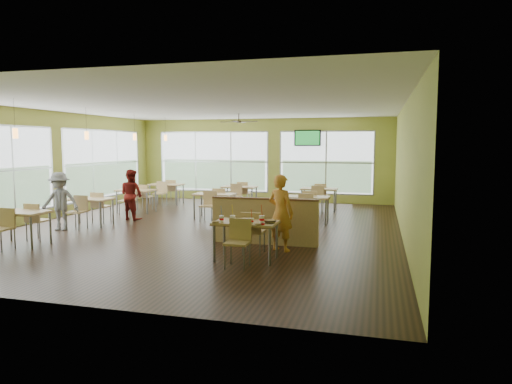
% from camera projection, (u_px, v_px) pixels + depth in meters
% --- Properties ---
extents(room, '(12.00, 12.04, 3.20)m').
position_uv_depth(room, '(205.00, 168.00, 11.99)').
color(room, black).
rests_on(room, ground).
extents(window_bays, '(9.24, 10.24, 2.38)m').
position_uv_depth(window_bays, '(166.00, 166.00, 15.65)').
color(window_bays, white).
rests_on(window_bays, room).
extents(main_table, '(1.22, 1.52, 0.87)m').
position_uv_depth(main_table, '(246.00, 228.00, 8.70)').
color(main_table, '#DAB575').
rests_on(main_table, floor).
extents(half_wall_divider, '(2.40, 0.14, 1.04)m').
position_uv_depth(half_wall_divider, '(264.00, 221.00, 10.10)').
color(half_wall_divider, '#DAB575').
rests_on(half_wall_divider, floor).
extents(dining_tables, '(6.92, 8.72, 0.87)m').
position_uv_depth(dining_tables, '(194.00, 196.00, 14.01)').
color(dining_tables, '#DAB575').
rests_on(dining_tables, floor).
extents(pendant_lights, '(0.11, 7.31, 0.86)m').
position_uv_depth(pendant_lights, '(111.00, 136.00, 13.38)').
color(pendant_lights, '#2D2119').
rests_on(pendant_lights, ceiling).
extents(ceiling_fan, '(1.25, 1.25, 0.29)m').
position_uv_depth(ceiling_fan, '(239.00, 122.00, 14.73)').
color(ceiling_fan, '#2D2119').
rests_on(ceiling_fan, ceiling).
extents(tv_backwall, '(1.00, 0.07, 0.60)m').
position_uv_depth(tv_backwall, '(308.00, 138.00, 17.10)').
color(tv_backwall, black).
rests_on(tv_backwall, wall_back).
extents(man_plaid, '(0.69, 0.58, 1.60)m').
position_uv_depth(man_plaid, '(281.00, 213.00, 9.46)').
color(man_plaid, '#CA5516').
rests_on(man_plaid, floor).
extents(patron_maroon, '(0.85, 0.74, 1.49)m').
position_uv_depth(patron_maroon, '(131.00, 195.00, 13.37)').
color(patron_maroon, maroon).
rests_on(patron_maroon, floor).
extents(patron_grey, '(1.08, 0.78, 1.50)m').
position_uv_depth(patron_grey, '(60.00, 201.00, 11.74)').
color(patron_grey, slate).
rests_on(patron_grey, floor).
extents(cup_blue, '(0.09, 0.09, 0.34)m').
position_uv_depth(cup_blue, '(222.00, 219.00, 8.59)').
color(cup_blue, white).
rests_on(cup_blue, main_table).
extents(cup_yellow, '(0.11, 0.11, 0.38)m').
position_uv_depth(cup_yellow, '(233.00, 219.00, 8.51)').
color(cup_yellow, white).
rests_on(cup_yellow, main_table).
extents(cup_red_near, '(0.08, 0.08, 0.30)m').
position_uv_depth(cup_red_near, '(252.00, 221.00, 8.40)').
color(cup_red_near, white).
rests_on(cup_red_near, main_table).
extents(cup_red_far, '(0.10, 0.10, 0.38)m').
position_uv_depth(cup_red_far, '(262.00, 219.00, 8.50)').
color(cup_red_far, white).
rests_on(cup_red_far, main_table).
extents(food_basket, '(0.23, 0.23, 0.05)m').
position_uv_depth(food_basket, '(270.00, 221.00, 8.53)').
color(food_basket, black).
rests_on(food_basket, main_table).
extents(ketchup_cup, '(0.06, 0.06, 0.03)m').
position_uv_depth(ketchup_cup, '(263.00, 224.00, 8.32)').
color(ketchup_cup, '#B30100').
rests_on(ketchup_cup, main_table).
extents(wrapper_left, '(0.20, 0.19, 0.04)m').
position_uv_depth(wrapper_left, '(215.00, 222.00, 8.53)').
color(wrapper_left, '#A58450').
rests_on(wrapper_left, main_table).
extents(wrapper_mid, '(0.21, 0.20, 0.05)m').
position_uv_depth(wrapper_mid, '(246.00, 219.00, 8.88)').
color(wrapper_mid, '#A58450').
rests_on(wrapper_mid, main_table).
extents(wrapper_right, '(0.16, 0.15, 0.03)m').
position_uv_depth(wrapper_right, '(258.00, 224.00, 8.31)').
color(wrapper_right, '#A58450').
rests_on(wrapper_right, main_table).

